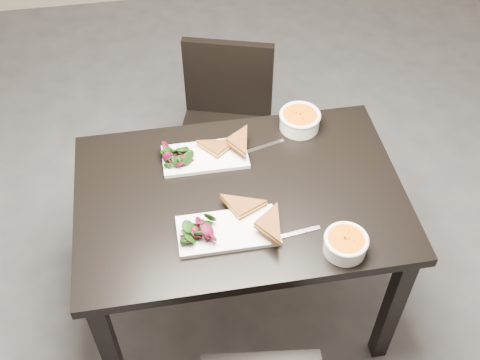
{
  "coord_description": "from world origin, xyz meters",
  "views": [
    {
      "loc": [
        -0.22,
        -1.61,
        2.36
      ],
      "look_at": [
        0.02,
        -0.21,
        0.82
      ],
      "focal_mm": 43.98,
      "sensor_mm": 36.0,
      "label": 1
    }
  ],
  "objects_px": {
    "plate_near": "(228,231)",
    "plate_far": "(205,157)",
    "soup_bowl_far": "(300,120)",
    "table": "(240,210)",
    "soup_bowl_near": "(346,243)",
    "chair_far": "(226,121)"
  },
  "relations": [
    {
      "from": "plate_near",
      "to": "plate_far",
      "type": "xyz_separation_m",
      "value": [
        -0.03,
        0.37,
        -0.0
      ]
    },
    {
      "from": "plate_far",
      "to": "soup_bowl_far",
      "type": "xyz_separation_m",
      "value": [
        0.4,
        0.11,
        0.03
      ]
    },
    {
      "from": "table",
      "to": "plate_far",
      "type": "relative_size",
      "value": 3.68
    },
    {
      "from": "soup_bowl_far",
      "to": "soup_bowl_near",
      "type": "bearing_deg",
      "value": -89.31
    },
    {
      "from": "table",
      "to": "plate_near",
      "type": "xyz_separation_m",
      "value": [
        -0.07,
        -0.17,
        0.11
      ]
    },
    {
      "from": "table",
      "to": "soup_bowl_far",
      "type": "bearing_deg",
      "value": 46.36
    },
    {
      "from": "plate_far",
      "to": "soup_bowl_far",
      "type": "height_order",
      "value": "soup_bowl_far"
    },
    {
      "from": "table",
      "to": "soup_bowl_near",
      "type": "distance_m",
      "value": 0.45
    },
    {
      "from": "plate_near",
      "to": "soup_bowl_near",
      "type": "distance_m",
      "value": 0.4
    },
    {
      "from": "chair_far",
      "to": "plate_far",
      "type": "bearing_deg",
      "value": -89.85
    },
    {
      "from": "plate_far",
      "to": "soup_bowl_near",
      "type": "bearing_deg",
      "value": -51.32
    },
    {
      "from": "plate_near",
      "to": "soup_bowl_near",
      "type": "relative_size",
      "value": 2.32
    },
    {
      "from": "plate_far",
      "to": "table",
      "type": "bearing_deg",
      "value": -62.43
    },
    {
      "from": "table",
      "to": "chair_far",
      "type": "relative_size",
      "value": 1.41
    },
    {
      "from": "table",
      "to": "plate_far",
      "type": "distance_m",
      "value": 0.25
    },
    {
      "from": "soup_bowl_near",
      "to": "plate_near",
      "type": "bearing_deg",
      "value": 159.68
    },
    {
      "from": "chair_far",
      "to": "soup_bowl_near",
      "type": "bearing_deg",
      "value": -58.75
    },
    {
      "from": "chair_far",
      "to": "soup_bowl_far",
      "type": "relative_size",
      "value": 5.12
    },
    {
      "from": "soup_bowl_near",
      "to": "soup_bowl_far",
      "type": "relative_size",
      "value": 0.9
    },
    {
      "from": "table",
      "to": "soup_bowl_near",
      "type": "xyz_separation_m",
      "value": [
        0.3,
        -0.31,
        0.14
      ]
    },
    {
      "from": "table",
      "to": "soup_bowl_near",
      "type": "relative_size",
      "value": 8.05
    },
    {
      "from": "soup_bowl_near",
      "to": "plate_far",
      "type": "bearing_deg",
      "value": 128.68
    }
  ]
}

